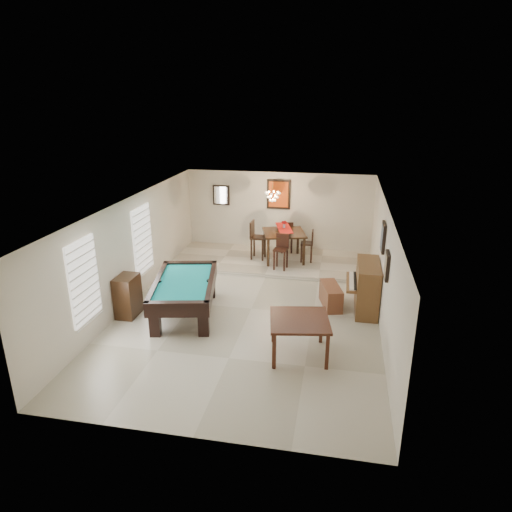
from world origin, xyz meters
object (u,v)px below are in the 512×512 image
(apothecary_chest, at_px, (128,296))
(dining_chair_south, at_px, (281,252))
(square_table, at_px, (299,337))
(dining_chair_west, at_px, (258,240))
(dining_chair_east, at_px, (307,246))
(upright_piano, at_px, (361,287))
(piano_bench, at_px, (331,296))
(chandelier, at_px, (273,193))
(flower_vase, at_px, (284,224))
(dining_table, at_px, (284,244))
(dining_chair_north, at_px, (287,236))
(pool_table, at_px, (185,298))

(apothecary_chest, distance_m, dining_chair_south, 4.60)
(square_table, relative_size, dining_chair_west, 0.97)
(dining_chair_south, distance_m, dining_chair_east, 1.05)
(upright_piano, bearing_deg, square_table, -118.29)
(piano_bench, height_order, dining_chair_west, dining_chair_west)
(chandelier, bearing_deg, flower_vase, 14.55)
(dining_chair_west, xyz_separation_m, dining_chair_east, (1.48, 0.04, -0.10))
(apothecary_chest, relative_size, dining_chair_west, 0.83)
(flower_vase, relative_size, dining_chair_east, 0.24)
(dining_chair_east, bearing_deg, chandelier, -86.95)
(chandelier, bearing_deg, dining_chair_west, 173.16)
(flower_vase, height_order, dining_chair_west, flower_vase)
(upright_piano, distance_m, piano_bench, 0.77)
(apothecary_chest, bearing_deg, chandelier, 55.82)
(square_table, distance_m, apothecary_chest, 4.21)
(dining_table, bearing_deg, dining_chair_south, -88.65)
(square_table, distance_m, dining_chair_north, 5.99)
(piano_bench, bearing_deg, dining_chair_west, 130.21)
(upright_piano, xyz_separation_m, dining_table, (-2.24, 2.82, 0.03))
(square_table, xyz_separation_m, chandelier, (-1.33, 5.05, 1.81))
(dining_chair_west, xyz_separation_m, chandelier, (0.43, -0.05, 1.49))
(square_table, relative_size, dining_chair_north, 1.11)
(pool_table, height_order, upright_piano, upright_piano)
(chandelier, bearing_deg, apothecary_chest, -124.18)
(flower_vase, distance_m, dining_chair_east, 0.95)
(dining_chair_east, height_order, chandelier, chandelier)
(square_table, xyz_separation_m, upright_piano, (1.25, 2.32, 0.20))
(piano_bench, bearing_deg, dining_chair_south, 127.31)
(pool_table, xyz_separation_m, piano_bench, (3.35, 1.09, -0.15))
(piano_bench, xyz_separation_m, flower_vase, (-1.53, 2.78, 0.97))
(square_table, xyz_separation_m, flower_vase, (-0.99, 5.14, 0.85))
(flower_vase, bearing_deg, pool_table, -115.18)
(pool_table, bearing_deg, apothecary_chest, -179.11)
(dining_chair_north, bearing_deg, dining_chair_west, 38.33)
(dining_chair_west, bearing_deg, square_table, -157.66)
(flower_vase, height_order, dining_chair_north, flower_vase)
(pool_table, relative_size, dining_chair_west, 2.12)
(dining_table, distance_m, dining_chair_north, 0.76)
(pool_table, distance_m, dining_chair_east, 4.62)
(pool_table, height_order, dining_chair_south, dining_chair_south)
(pool_table, relative_size, apothecary_chest, 2.55)
(flower_vase, bearing_deg, dining_chair_west, -177.22)
(apothecary_chest, bearing_deg, dining_chair_west, 60.53)
(dining_chair_south, distance_m, dining_chair_north, 1.55)
(dining_chair_north, height_order, dining_chair_west, dining_chair_west)
(dining_chair_south, height_order, dining_chair_north, dining_chair_north)
(flower_vase, bearing_deg, square_table, -79.13)
(chandelier, bearing_deg, upright_piano, -46.57)
(dining_chair_north, relative_size, dining_chair_east, 1.05)
(apothecary_chest, xyz_separation_m, flower_vase, (3.11, 4.16, 0.75))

